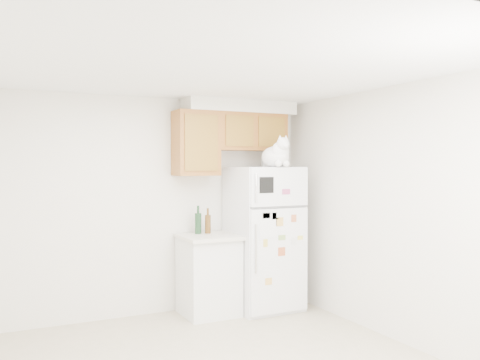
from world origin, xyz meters
TOP-DOWN VIEW (x-y plane):
  - room_shell at (0.12, 0.24)m, footprint 3.84×4.04m
  - refrigerator at (1.29, 1.61)m, footprint 0.76×0.78m
  - base_counter at (0.60, 1.68)m, footprint 0.64×0.64m
  - cat at (1.32, 1.35)m, footprint 0.36×0.52m
  - storage_box_back at (1.44, 1.75)m, footprint 0.21×0.18m
  - storage_box_front at (1.47, 1.54)m, footprint 0.17×0.13m
  - bottle_green at (0.52, 1.82)m, footprint 0.08×0.08m
  - bottle_amber at (0.64, 1.80)m, footprint 0.07×0.07m

SIDE VIEW (x-z plane):
  - base_counter at x=0.60m, z-range 0.00..0.92m
  - refrigerator at x=1.29m, z-range 0.00..1.70m
  - bottle_amber at x=0.64m, z-range 0.92..1.22m
  - bottle_green at x=0.52m, z-range 0.92..1.25m
  - room_shell at x=0.12m, z-range 0.41..2.93m
  - storage_box_front at x=1.47m, z-range 1.70..1.79m
  - storage_box_back at x=1.44m, z-range 1.70..1.80m
  - cat at x=1.32m, z-range 1.65..2.02m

